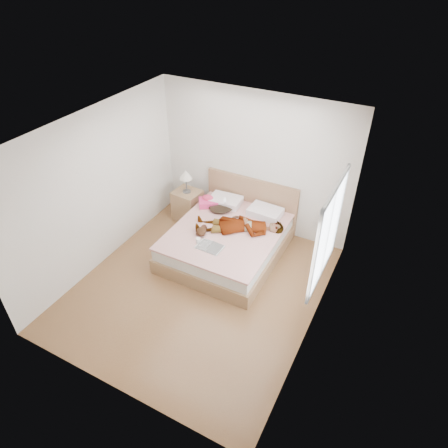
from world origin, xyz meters
name	(u,v)px	position (x,y,z in m)	size (l,w,h in m)	color
ground	(199,287)	(0.00, 0.00, 0.00)	(4.00, 4.00, 0.00)	#54311A
woman	(240,223)	(0.18, 1.10, 0.61)	(0.56, 1.51, 0.21)	white
hair	(223,205)	(-0.39, 1.55, 0.55)	(0.48, 0.59, 0.09)	black
phone	(225,200)	(-0.32, 1.50, 0.70)	(0.05, 0.10, 0.01)	silver
room_shell	(328,233)	(1.77, 0.30, 1.50)	(4.00, 4.00, 4.00)	white
bed	(229,238)	(0.00, 1.04, 0.28)	(1.80, 2.08, 1.00)	olive
towel	(208,201)	(-0.66, 1.49, 0.58)	(0.44, 0.42, 0.18)	#EB3F97
magazine	(210,247)	(-0.03, 0.41, 0.52)	(0.44, 0.30, 0.03)	white
coffee_mug	(198,240)	(-0.25, 0.43, 0.55)	(0.12, 0.10, 0.09)	white
plush_toy	(202,231)	(-0.32, 0.65, 0.58)	(0.17, 0.26, 0.14)	black
nightstand	(188,203)	(-1.17, 1.57, 0.35)	(0.54, 0.49, 1.07)	olive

